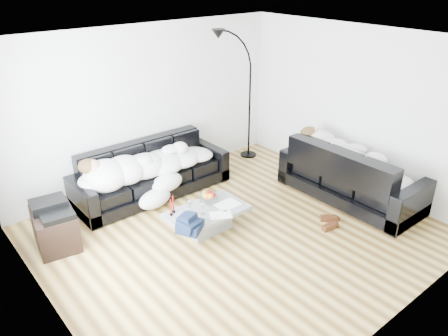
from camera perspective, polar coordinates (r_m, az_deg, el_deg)
ground at (r=6.15m, az=1.80°, el=-8.53°), size 5.00×5.00×0.00m
wall_back at (r=7.27m, az=-9.93°, el=7.94°), size 5.00×0.02×2.60m
wall_left at (r=4.46m, az=-23.03°, el=-5.38°), size 0.02×4.50×2.60m
wall_right at (r=7.34m, az=16.92°, el=7.38°), size 0.02×4.50×2.60m
ceiling at (r=5.18m, az=2.20°, el=16.13°), size 5.00×5.00×0.00m
sofa_back at (r=7.05m, az=-9.41°, el=-0.35°), size 2.52×0.87×0.82m
sofa_right at (r=7.10m, az=16.34°, el=-0.54°), size 0.96×2.23×0.90m
sleeper_back at (r=6.92m, az=-9.33°, el=1.16°), size 2.13×0.74×0.43m
sleeper_right at (r=7.02m, az=16.54°, el=0.95°), size 0.81×1.91×0.47m
teal_cushion at (r=7.31m, az=11.94°, el=3.04°), size 0.42×0.38×0.20m
coffee_table at (r=6.14m, az=-2.21°, el=-6.81°), size 1.13×0.66×0.33m
fruit_bowl at (r=6.23m, az=-2.06°, el=-3.72°), size 0.32×0.32×0.16m
wine_glass_a at (r=5.99m, az=-4.44°, el=-4.90°), size 0.09×0.09×0.18m
wine_glass_b at (r=5.85m, az=-4.61°, el=-5.76°), size 0.08×0.08×0.17m
wine_glass_c at (r=5.92m, az=-2.81°, el=-5.25°), size 0.08×0.08×0.18m
candle_left at (r=5.91m, az=-6.96°, el=-5.16°), size 0.05×0.05×0.24m
candle_right at (r=5.97m, az=-6.65°, el=-4.73°), size 0.06×0.06×0.25m
newspaper_a at (r=6.17m, az=0.47°, el=-4.76°), size 0.34×0.26×0.01m
newspaper_b at (r=5.93m, az=-0.43°, el=-6.13°), size 0.36×0.33×0.01m
navy_jacket at (r=5.56m, az=-4.53°, el=-6.49°), size 0.48×0.45×0.19m
shoes at (r=6.48m, az=13.56°, el=-6.93°), size 0.47×0.40×0.09m
av_cabinet at (r=6.21m, az=-21.17°, el=-7.35°), size 0.61×0.80×0.50m
stereo at (r=6.06m, az=-21.64°, el=-4.83°), size 0.48×0.39×0.13m
floor_lamp at (r=8.19m, az=3.37°, el=8.60°), size 0.79×0.32×2.15m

